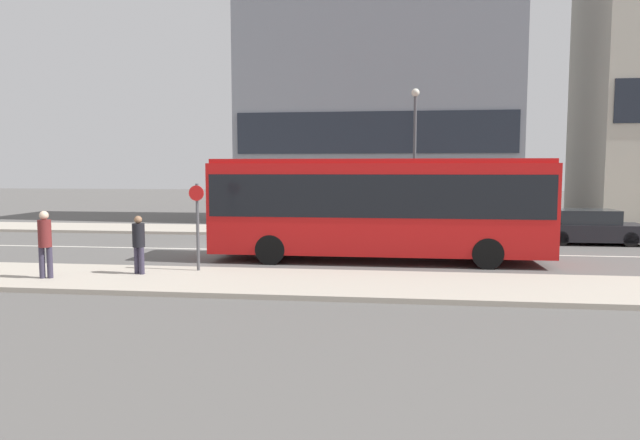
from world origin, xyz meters
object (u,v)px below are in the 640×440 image
Objects in this scene: parked_car_0 at (588,228)px; street_lamp at (415,145)px; city_bus at (377,203)px; pedestrian_near_stop at (45,240)px; bus_stop_sign at (197,220)px; pedestrian_down_pavement at (139,241)px.

parked_car_0 is 7.95m from street_lamp.
street_lamp is (1.47, 7.01, 2.17)m from city_bus.
city_bus is 10.02m from pedestrian_near_stop.
city_bus is at bearing -164.99° from pedestrian_near_stop.
city_bus is 6.01m from bus_stop_sign.
city_bus reaches higher than pedestrian_down_pavement.
parked_car_0 is 16.04m from bus_stop_sign.
pedestrian_near_stop is at bearing -155.96° from bus_stop_sign.
pedestrian_near_stop is (-17.20, -10.22, 0.51)m from parked_car_0.
parked_car_0 is at bearing 34.34° from city_bus.
city_bus is 1.70× the size of street_lamp.
city_bus reaches higher than pedestrian_near_stop.
street_lamp is at bearing 166.93° from parked_car_0.
street_lamp reaches higher than pedestrian_down_pavement.
bus_stop_sign is at bearing -146.17° from city_bus.
bus_stop_sign is (1.46, 0.73, 0.55)m from pedestrian_down_pavement.
parked_car_0 is 2.32× the size of pedestrian_near_stop.
street_lamp reaches higher than pedestrian_near_stop.
bus_stop_sign is (-13.52, -8.58, 0.95)m from parked_car_0.
bus_stop_sign is at bearing -169.80° from pedestrian_near_stop.
city_bus is at bearing -147.42° from parked_car_0.
city_bus is 6.72× the size of pedestrian_down_pavement.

